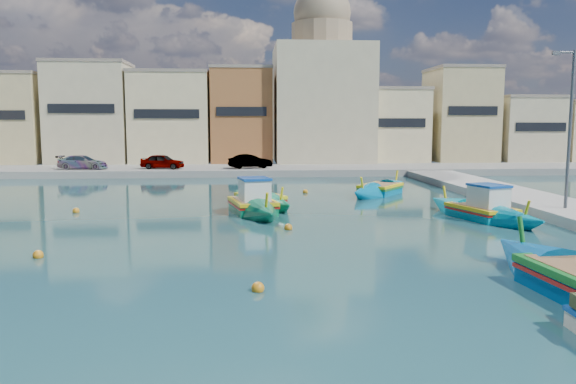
# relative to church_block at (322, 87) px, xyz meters

# --- Properties ---
(ground) EXTENTS (160.00, 160.00, 0.00)m
(ground) POSITION_rel_church_block_xyz_m (-10.00, -40.00, -8.41)
(ground) COLOR #112F35
(ground) RESTS_ON ground
(north_quay) EXTENTS (80.00, 8.00, 0.60)m
(north_quay) POSITION_rel_church_block_xyz_m (-10.00, -8.00, -8.11)
(north_quay) COLOR gray
(north_quay) RESTS_ON ground
(north_townhouses) EXTENTS (83.20, 7.87, 10.19)m
(north_townhouses) POSITION_rel_church_block_xyz_m (-3.32, -0.64, -3.41)
(north_townhouses) COLOR beige
(north_townhouses) RESTS_ON ground
(church_block) EXTENTS (10.00, 10.00, 19.10)m
(church_block) POSITION_rel_church_block_xyz_m (0.00, 0.00, 0.00)
(church_block) COLOR #C0B590
(church_block) RESTS_ON ground
(quay_street_lamp) EXTENTS (1.18, 0.16, 8.00)m
(quay_street_lamp) POSITION_rel_church_block_xyz_m (7.44, -34.00, -4.07)
(quay_street_lamp) COLOR #595B60
(quay_street_lamp) RESTS_ON ground
(parked_cars) EXTENTS (18.89, 2.30, 1.30)m
(parked_cars) POSITION_rel_church_block_xyz_m (-16.00, -9.50, -7.18)
(parked_cars) COLOR #4C1919
(parked_cars) RESTS_ON north_quay
(luzzu_turquoise_cabin) EXTENTS (3.99, 8.44, 2.66)m
(luzzu_turquoise_cabin) POSITION_rel_church_block_xyz_m (3.38, -33.91, -8.09)
(luzzu_turquoise_cabin) COLOR #0089A4
(luzzu_turquoise_cabin) RESTS_ON ground
(luzzu_blue_cabin) EXTENTS (3.66, 8.25, 2.84)m
(luzzu_blue_cabin) POSITION_rel_church_block_xyz_m (-7.62, -31.25, -8.06)
(luzzu_blue_cabin) COLOR #0A6D46
(luzzu_blue_cabin) RESTS_ON ground
(luzzu_cyan_mid) EXTENTS (6.26, 7.60, 2.37)m
(luzzu_cyan_mid) POSITION_rel_church_block_xyz_m (0.75, -24.09, -8.16)
(luzzu_cyan_mid) COLOR #0073A4
(luzzu_cyan_mid) RESTS_ON ground
(luzzu_green) EXTENTS (4.66, 7.40, 2.29)m
(luzzu_green) POSITION_rel_church_block_xyz_m (-7.19, -28.82, -8.16)
(luzzu_green) COLOR #0B7750
(luzzu_green) RESTS_ON ground
(mooring_buoys) EXTENTS (21.93, 22.21, 0.36)m
(mooring_buoys) POSITION_rel_church_block_xyz_m (-7.47, -35.94, -8.33)
(mooring_buoys) COLOR orange
(mooring_buoys) RESTS_ON ground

